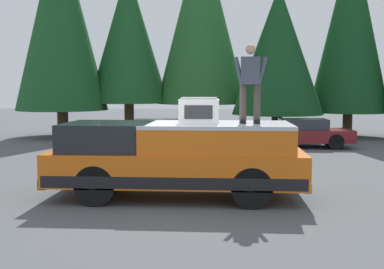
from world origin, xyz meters
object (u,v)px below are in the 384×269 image
object	(u,v)px
parked_car_silver	(156,134)
pickup_truck	(177,158)
compressor_unit	(199,111)
person_on_truck_bed	(250,81)
parked_car_maroon	(301,133)

from	to	relation	value
parked_car_silver	pickup_truck	bearing A→B (deg)	-168.59
compressor_unit	person_on_truck_bed	world-z (taller)	person_on_truck_bed
compressor_unit	parked_car_silver	size ratio (longest dim) A/B	0.20
pickup_truck	parked_car_silver	bearing A→B (deg)	11.41
parked_car_silver	person_on_truck_bed	bearing A→B (deg)	-158.79
person_on_truck_bed	parked_car_maroon	size ratio (longest dim) A/B	0.41
parked_car_silver	parked_car_maroon	bearing A→B (deg)	-81.75
compressor_unit	parked_car_maroon	size ratio (longest dim) A/B	0.20
compressor_unit	person_on_truck_bed	xyz separation A→B (m)	(0.10, -1.09, 0.62)
parked_car_maroon	parked_car_silver	world-z (taller)	same
person_on_truck_bed	parked_car_maroon	distance (m)	9.86
pickup_truck	compressor_unit	size ratio (longest dim) A/B	6.60
pickup_truck	parked_car_maroon	bearing A→B (deg)	-23.96
pickup_truck	person_on_truck_bed	bearing A→B (deg)	-90.32
compressor_unit	parked_car_silver	world-z (taller)	compressor_unit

